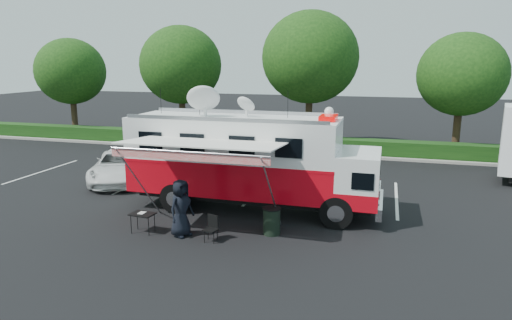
{
  "coord_description": "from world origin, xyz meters",
  "views": [
    {
      "loc": [
        4.87,
        -16.48,
        5.78
      ],
      "look_at": [
        0.0,
        0.5,
        1.9
      ],
      "focal_mm": 32.0,
      "sensor_mm": 36.0,
      "label": 1
    }
  ],
  "objects_px": {
    "white_suv": "(122,181)",
    "folding_table": "(142,215)",
    "command_truck": "(250,160)",
    "trash_bin": "(272,221)"
  },
  "relations": [
    {
      "from": "folding_table",
      "to": "trash_bin",
      "type": "xyz_separation_m",
      "value": [
        4.27,
        1.07,
        -0.17
      ]
    },
    {
      "from": "command_truck",
      "to": "folding_table",
      "type": "relative_size",
      "value": 11.3
    },
    {
      "from": "white_suv",
      "to": "trash_bin",
      "type": "xyz_separation_m",
      "value": [
        8.8,
        -4.8,
        0.47
      ]
    },
    {
      "from": "white_suv",
      "to": "command_truck",
      "type": "bearing_deg",
      "value": -42.01
    },
    {
      "from": "command_truck",
      "to": "trash_bin",
      "type": "height_order",
      "value": "command_truck"
    },
    {
      "from": "trash_bin",
      "to": "command_truck",
      "type": "bearing_deg",
      "value": 121.9
    },
    {
      "from": "white_suv",
      "to": "folding_table",
      "type": "relative_size",
      "value": 6.17
    },
    {
      "from": "white_suv",
      "to": "folding_table",
      "type": "distance_m",
      "value": 7.44
    },
    {
      "from": "white_suv",
      "to": "trash_bin",
      "type": "relative_size",
      "value": 5.68
    },
    {
      "from": "folding_table",
      "to": "white_suv",
      "type": "bearing_deg",
      "value": 127.69
    }
  ]
}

